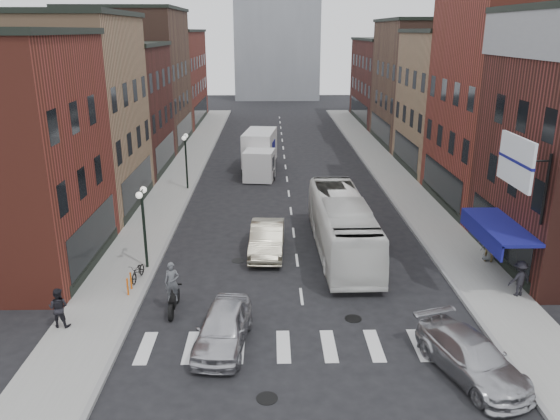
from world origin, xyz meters
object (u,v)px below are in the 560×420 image
object	(u,v)px
motorcycle_rider	(173,289)
sedan_left_far	(267,239)
transit_bus	(342,226)
sedan_left_near	(223,327)
ped_right_a	(520,278)
streetlamp_far	(186,151)
parked_bicycle	(138,271)
curb_car	(472,357)
bike_rack	(129,284)
ped_right_b	(491,243)
box_truck	(260,154)
ped_right_c	(489,245)
streetlamp_near	(143,213)
ped_left_solo	(59,308)
billboard_sign	(518,163)

from	to	relation	value
motorcycle_rider	sedan_left_far	bearing A→B (deg)	56.56
transit_bus	sedan_left_near	world-z (taller)	transit_bus
ped_right_a	streetlamp_far	bearing A→B (deg)	-62.60
transit_bus	parked_bicycle	distance (m)	10.53
curb_car	bike_rack	bearing A→B (deg)	136.35
bike_rack	ped_right_b	size ratio (longest dim) A/B	0.41
streetlamp_far	sedan_left_far	xyz separation A→B (m)	(5.87, -12.00, -2.11)
box_truck	ped_right_c	bearing A→B (deg)	-49.99
box_truck	ped_right_a	bearing A→B (deg)	-54.93
box_truck	ped_right_b	distance (m)	22.08
motorcycle_rider	ped_right_a	world-z (taller)	motorcycle_rider
streetlamp_near	sedan_left_near	distance (m)	8.37
curb_car	ped_right_a	size ratio (longest dim) A/B	2.96
bike_rack	motorcycle_rider	distance (m)	2.74
ped_left_solo	motorcycle_rider	bearing A→B (deg)	-157.82
transit_bus	ped_left_solo	bearing A→B (deg)	-148.71
streetlamp_near	parked_bicycle	distance (m)	2.76
box_truck	ped_right_a	distance (m)	25.21
billboard_sign	ped_right_b	xyz separation A→B (m)	(1.01, 3.84, -5.01)
transit_bus	ped_left_solo	world-z (taller)	transit_bus
streetlamp_far	bike_rack	size ratio (longest dim) A/B	5.14
transit_bus	bike_rack	bearing A→B (deg)	-155.82
box_truck	transit_bus	world-z (taller)	box_truck
motorcycle_rider	ped_right_c	world-z (taller)	motorcycle_rider
ped_left_solo	ped_right_a	size ratio (longest dim) A/B	1.00
billboard_sign	transit_bus	xyz separation A→B (m)	(-6.19, 5.53, -4.64)
sedan_left_far	parked_bicycle	size ratio (longest dim) A/B	3.07
sedan_left_near	ped_right_b	world-z (taller)	ped_right_b
ped_right_c	ped_left_solo	bearing A→B (deg)	12.08
streetlamp_near	ped_left_solo	size ratio (longest dim) A/B	2.55
sedan_left_far	curb_car	bearing A→B (deg)	-54.66
sedan_left_near	parked_bicycle	xyz separation A→B (m)	(-4.38, 5.41, -0.18)
box_truck	streetlamp_near	bearing A→B (deg)	-97.75
bike_rack	motorcycle_rider	size ratio (longest dim) A/B	0.36
bike_rack	ped_right_a	xyz separation A→B (m)	(17.05, -0.65, 0.40)
billboard_sign	sedan_left_far	distance (m)	12.69
streetlamp_near	transit_bus	xyz separation A→B (m)	(9.79, 2.03, -1.42)
ped_right_b	ped_right_c	xyz separation A→B (m)	(0.00, 0.12, -0.17)
ped_right_c	parked_bicycle	bearing A→B (deg)	0.94
motorcycle_rider	curb_car	size ratio (longest dim) A/B	0.47
streetlamp_near	curb_car	distance (m)	15.74
billboard_sign	box_truck	world-z (taller)	billboard_sign
sedan_left_far	ped_left_solo	world-z (taller)	ped_left_solo
streetlamp_far	motorcycle_rider	world-z (taller)	streetlamp_far
motorcycle_rider	ped_right_a	distance (m)	14.87
box_truck	sedan_left_far	bearing A→B (deg)	-80.20
streetlamp_near	ped_right_b	size ratio (longest dim) A/B	2.12
transit_bus	motorcycle_rider	bearing A→B (deg)	-142.26
billboard_sign	streetlamp_near	size ratio (longest dim) A/B	0.90
streetlamp_far	ped_left_solo	bearing A→B (deg)	-96.41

